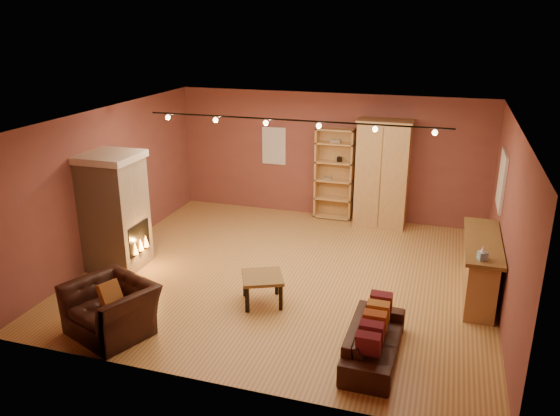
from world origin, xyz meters
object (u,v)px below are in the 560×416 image
(loveseat, at_px, (374,334))
(coffee_table, at_px, (262,280))
(armchair, at_px, (111,301))
(fireplace, at_px, (115,211))
(bookcase, at_px, (335,173))
(armoire, at_px, (382,174))
(bar_counter, at_px, (480,267))

(loveseat, distance_m, coffee_table, 2.13)
(coffee_table, bearing_deg, armchair, -140.89)
(loveseat, bearing_deg, armchair, 98.61)
(fireplace, bearing_deg, loveseat, -16.97)
(bookcase, height_order, armoire, armoire)
(armoire, xyz_separation_m, coffee_table, (-1.31, -4.09, -0.76))
(armoire, xyz_separation_m, armchair, (-3.10, -5.54, -0.66))
(bookcase, height_order, loveseat, bookcase)
(armoire, height_order, armchair, armoire)
(bookcase, distance_m, loveseat, 5.53)
(fireplace, distance_m, armchair, 2.37)
(bookcase, relative_size, coffee_table, 2.47)
(fireplace, xyz_separation_m, armchair, (1.17, -1.99, -0.55))
(loveseat, bearing_deg, armoire, 7.58)
(bookcase, bearing_deg, bar_counter, -44.28)
(bookcase, height_order, bar_counter, bookcase)
(fireplace, height_order, bar_counter, fireplace)
(loveseat, bearing_deg, coffee_table, 64.34)
(armchair, bearing_deg, fireplace, 142.45)
(fireplace, height_order, armchair, fireplace)
(armoire, distance_m, bar_counter, 3.48)
(fireplace, relative_size, bar_counter, 1.03)
(loveseat, xyz_separation_m, coffee_table, (-1.91, 0.95, 0.06))
(bar_counter, xyz_separation_m, coffee_table, (-3.28, -1.30, -0.09))
(bar_counter, bearing_deg, armchair, -151.48)
(bar_counter, bearing_deg, armoire, 125.27)
(coffee_table, bearing_deg, armoire, 72.21)
(bookcase, bearing_deg, armchair, -109.44)
(armoire, relative_size, coffee_table, 2.80)
(armchair, relative_size, coffee_table, 1.62)
(bookcase, bearing_deg, coffee_table, -93.12)
(bookcase, distance_m, coffee_table, 4.33)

